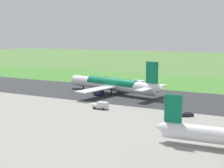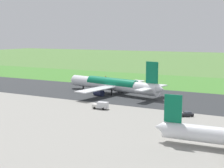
# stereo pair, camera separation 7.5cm
# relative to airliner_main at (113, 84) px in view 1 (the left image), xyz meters

# --- Properties ---
(ground_plane) EXTENTS (800.00, 800.00, 0.00)m
(ground_plane) POSITION_rel_airliner_main_xyz_m (9.76, -0.08, -4.35)
(ground_plane) COLOR #547F3D
(runway_asphalt) EXTENTS (600.00, 41.10, 0.06)m
(runway_asphalt) POSITION_rel_airliner_main_xyz_m (9.76, -0.08, -4.32)
(runway_asphalt) COLOR #2D3033
(runway_asphalt) RESTS_ON ground
(apron_concrete) EXTENTS (440.00, 110.00, 0.05)m
(apron_concrete) POSITION_rel_airliner_main_xyz_m (9.76, 53.15, -4.33)
(apron_concrete) COLOR gray
(apron_concrete) RESTS_ON ground
(grass_verge_foreground) EXTENTS (600.00, 80.00, 0.04)m
(grass_verge_foreground) POSITION_rel_airliner_main_xyz_m (9.76, -38.47, -4.33)
(grass_verge_foreground) COLOR #478534
(grass_verge_foreground) RESTS_ON ground
(airliner_main) EXTENTS (53.79, 44.31, 15.88)m
(airliner_main) POSITION_rel_airliner_main_xyz_m (0.00, 0.00, 0.00)
(airliner_main) COLOR white
(airliner_main) RESTS_ON ground
(service_truck_baggage) EXTENTS (6.01, 2.88, 2.65)m
(service_truck_baggage) POSITION_rel_airliner_main_xyz_m (-10.04, 29.10, -2.95)
(service_truck_baggage) COLOR silver
(service_truck_baggage) RESTS_ON ground
(service_car_followme) EXTENTS (4.48, 3.88, 1.62)m
(service_car_followme) POSITION_rel_airliner_main_xyz_m (-40.38, 25.37, -3.51)
(service_car_followme) COLOR black
(service_car_followme) RESTS_ON ground
(no_stopping_sign) EXTENTS (0.60, 0.10, 2.89)m
(no_stopping_sign) POSITION_rel_airliner_main_xyz_m (22.13, -34.22, -2.65)
(no_stopping_sign) COLOR slate
(no_stopping_sign) RESTS_ON ground
(traffic_cone_orange) EXTENTS (0.40, 0.40, 0.55)m
(traffic_cone_orange) POSITION_rel_airliner_main_xyz_m (26.61, -38.49, -4.08)
(traffic_cone_orange) COLOR orange
(traffic_cone_orange) RESTS_ON ground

